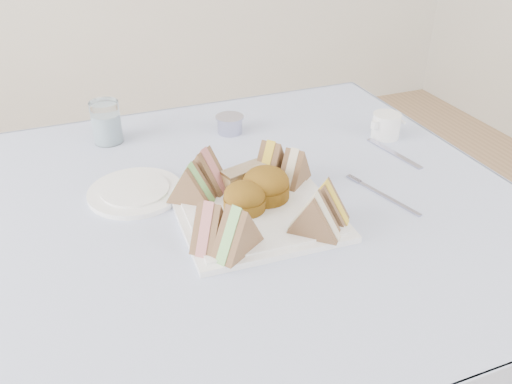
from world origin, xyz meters
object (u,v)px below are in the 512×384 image
object	(u,v)px
water_glass	(106,122)
creamer_jug	(386,126)
table	(258,334)
serving_plate	(256,212)

from	to	relation	value
water_glass	creamer_jug	distance (m)	0.66
table	serving_plate	distance (m)	0.39
serving_plate	creamer_jug	distance (m)	0.46
serving_plate	creamer_jug	size ratio (longest dim) A/B	4.28
creamer_jug	serving_plate	bearing A→B (deg)	-167.32
table	serving_plate	world-z (taller)	serving_plate
serving_plate	water_glass	size ratio (longest dim) A/B	2.90
creamer_jug	table	bearing A→B (deg)	-172.52
water_glass	creamer_jug	xyz separation A→B (m)	(0.63, -0.22, -0.02)
serving_plate	creamer_jug	world-z (taller)	creamer_jug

